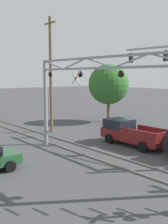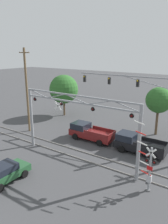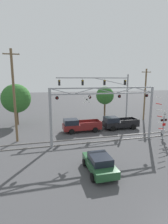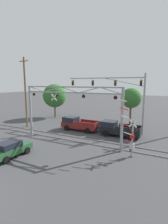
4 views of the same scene
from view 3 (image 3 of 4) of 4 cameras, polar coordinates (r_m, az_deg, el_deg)
rail_track_near at (r=21.70m, az=6.23°, el=-9.47°), size 80.00×0.08×0.10m
rail_track_far at (r=22.97m, az=4.95°, el=-8.29°), size 80.00×0.08×0.10m
crossing_gantry at (r=20.37m, az=6.72°, el=1.68°), size 12.71×0.30×6.60m
crossing_signal_mast at (r=23.81m, az=24.31°, el=-3.92°), size 1.93×0.35×5.49m
traffic_signal_span at (r=28.83m, az=8.59°, el=7.24°), size 11.92×0.39×8.30m
pickup_truck_lead at (r=25.33m, az=-1.44°, el=-4.36°), size 5.51×2.34×1.90m
pickup_truck_following at (r=27.29m, az=11.24°, el=-3.47°), size 5.36×2.34×1.90m
sedan_waiting at (r=14.84m, az=5.04°, el=-16.28°), size 2.10×4.05×1.50m
utility_pole_left at (r=22.02m, az=-21.85°, el=4.93°), size 1.80×0.28×10.87m
utility_pole_right at (r=34.19m, az=19.29°, el=5.58°), size 1.80×0.28×9.37m
background_tree_beyond_span at (r=30.57m, az=-21.27°, el=4.13°), size 4.70×4.70×6.77m
background_tree_far_left_verge at (r=32.41m, az=6.85°, el=5.33°), size 3.25×3.25×6.19m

